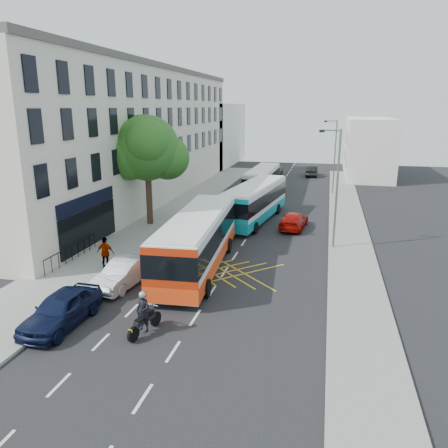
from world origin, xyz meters
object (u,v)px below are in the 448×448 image
Objects in this scene: lamp_far at (334,153)px; motorbike at (144,314)px; parked_car_silver at (124,273)px; distant_car_grey at (275,170)px; distant_car_dark at (312,171)px; bus_near at (198,240)px; bus_mid at (254,202)px; bus_far at (262,180)px; red_hatchback at (294,220)px; lamp_near at (336,183)px; street_tree at (147,149)px; parked_car_blue at (61,309)px; pedestrian_far at (106,253)px.

lamp_far reaches higher than motorbike.
distant_car_grey is at bearing 93.89° from parked_car_silver.
distant_car_dark is (5.16, 47.03, -0.20)m from motorbike.
bus_near is 1.05× the size of bus_mid.
bus_far is at bearing 90.82° from parked_car_silver.
lamp_far is 1.76× the size of red_hatchback.
lamp_near is 1.00× the size of lamp_far.
bus_far is at bearing 65.38° from street_tree.
street_tree is at bearing 101.60° from parked_car_blue.
bus_mid is at bearing 100.21° from motorbike.
bus_near is 6.43× the size of pedestrian_far.
street_tree is 1.10× the size of lamp_far.
street_tree is 11.95m from bus_near.
lamp_near is 1.81× the size of distant_car_grey.
lamp_far is 16.06m from red_hatchback.
pedestrian_far is at bearing -150.94° from lamp_near.
parked_car_silver is (-3.18, -3.46, -1.05)m from bus_near.
pedestrian_far is at bearing -81.66° from street_tree.
distant_car_dark is at bearing -104.05° from pedestrian_far.
pedestrian_far is at bearing -167.50° from bus_near.
parked_car_silver is at bearing -73.52° from street_tree.
parked_car_blue is (-5.29, -20.44, -0.90)m from bus_mid.
motorbike is 0.48× the size of parked_car_blue.
pedestrian_far is (-5.30, 6.57, 0.17)m from motorbike.
lamp_far is (0.00, 20.00, 0.00)m from lamp_near.
red_hatchback reaches higher than distant_car_grey.
bus_near is 11.65m from red_hatchback.
red_hatchback is (-2.99, 4.73, -3.96)m from lamp_near.
parked_car_silver is (-11.10, -29.23, -3.88)m from lamp_far.
lamp_near is 6.85m from red_hatchback.
motorbike is 47.31m from distant_car_dark.
lamp_near is (14.71, -2.97, -1.68)m from street_tree.
distant_car_grey is 41.26m from pedestrian_far.
pedestrian_far is at bearing -115.77° from lamp_far.
lamp_far is (14.71, 17.03, -1.68)m from street_tree.
parked_car_blue is 1.04× the size of parked_car_silver.
street_tree is 1.98× the size of parked_car_silver.
distant_car_dark is (8.36, 42.36, 0.00)m from parked_car_silver.
bus_far is (-7.64, -1.61, -3.08)m from lamp_far.
bus_far is 2.37× the size of distant_car_grey.
parked_car_blue reaches higher than distant_car_dark.
bus_near is 39.26m from distant_car_dark.
lamp_far is 1.81× the size of distant_car_grey.
bus_far is 26.32m from pedestrian_far.
red_hatchback is at bearing -101.09° from lamp_far.
bus_near reaches higher than parked_car_blue.
parked_car_silver reaches higher than red_hatchback.
distant_car_dark is at bearing 94.72° from lamp_near.
red_hatchback is at bearing 8.55° from street_tree.
lamp_far is at bearing 68.98° from bus_near.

